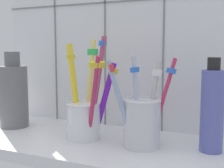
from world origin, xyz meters
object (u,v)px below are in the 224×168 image
toothbrush_cup_left (86,113)px  toothbrush_cup_right (142,119)px  soap_bottle (212,109)px  ceramic_vase (14,94)px

toothbrush_cup_left → toothbrush_cup_right: bearing=-0.5°
soap_bottle → toothbrush_cup_right: bearing=-169.5°
toothbrush_cup_left → toothbrush_cup_right: 11.02cm
toothbrush_cup_right → ceramic_vase: ceramic_vase is taller
toothbrush_cup_right → toothbrush_cup_left: bearing=179.5°
toothbrush_cup_right → ceramic_vase: bearing=177.7°
toothbrush_cup_left → soap_bottle: (22.15, 1.96, 2.17)cm
toothbrush_cup_left → soap_bottle: toothbrush_cup_left is taller
toothbrush_cup_left → ceramic_vase: 18.45cm
ceramic_vase → soap_bottle: size_ratio=1.05×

